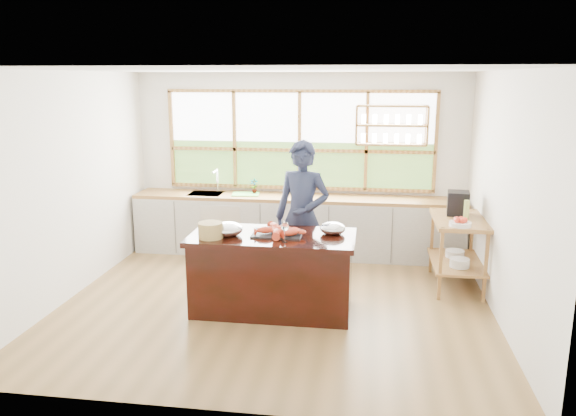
% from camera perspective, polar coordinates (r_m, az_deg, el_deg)
% --- Properties ---
extents(ground_plane, '(5.00, 5.00, 0.00)m').
position_cam_1_polar(ground_plane, '(6.77, -1.26, -9.64)').
color(ground_plane, olive).
extents(room_shell, '(5.02, 4.52, 2.71)m').
position_cam_1_polar(room_shell, '(6.80, -0.41, 5.79)').
color(room_shell, silver).
rests_on(room_shell, ground_plane).
extents(back_counter, '(4.90, 0.63, 0.90)m').
position_cam_1_polar(back_counter, '(8.45, 0.77, -1.74)').
color(back_counter, beige).
rests_on(back_counter, ground_plane).
extents(right_shelf_unit, '(0.62, 1.10, 0.90)m').
position_cam_1_polar(right_shelf_unit, '(7.42, 16.87, -3.23)').
color(right_shelf_unit, olive).
rests_on(right_shelf_unit, ground_plane).
extents(island, '(1.85, 0.90, 0.90)m').
position_cam_1_polar(island, '(6.42, -1.57, -6.59)').
color(island, black).
rests_on(island, ground_plane).
extents(cook, '(0.77, 0.60, 1.89)m').
position_cam_1_polar(cook, '(6.89, 1.46, -0.96)').
color(cook, '#1E243C').
rests_on(cook, ground_plane).
extents(potted_plant, '(0.13, 0.09, 0.24)m').
position_cam_1_polar(potted_plant, '(8.49, -3.47, 2.22)').
color(potted_plant, slate).
rests_on(potted_plant, back_counter).
extents(cutting_board, '(0.43, 0.35, 0.01)m').
position_cam_1_polar(cutting_board, '(8.47, -4.32, 1.42)').
color(cutting_board, '#5ED14F').
rests_on(cutting_board, back_counter).
extents(espresso_machine, '(0.29, 0.31, 0.30)m').
position_cam_1_polar(espresso_machine, '(7.49, 16.88, 0.47)').
color(espresso_machine, black).
rests_on(espresso_machine, right_shelf_unit).
extents(wine_bottle, '(0.08, 0.08, 0.27)m').
position_cam_1_polar(wine_bottle, '(7.17, 17.67, -0.29)').
color(wine_bottle, '#A4B657').
rests_on(wine_bottle, right_shelf_unit).
extents(fruit_bowl, '(0.26, 0.26, 0.11)m').
position_cam_1_polar(fruit_bowl, '(6.95, 17.10, -1.44)').
color(fruit_bowl, silver).
rests_on(fruit_bowl, right_shelf_unit).
extents(slate_board, '(0.56, 0.41, 0.02)m').
position_cam_1_polar(slate_board, '(6.30, -1.11, -2.63)').
color(slate_board, black).
rests_on(slate_board, island).
extents(lobster_pile, '(0.52, 0.48, 0.08)m').
position_cam_1_polar(lobster_pile, '(6.26, -0.96, -2.28)').
color(lobster_pile, '#EB4B1E').
rests_on(lobster_pile, slate_board).
extents(mixing_bowl_left, '(0.34, 0.34, 0.16)m').
position_cam_1_polar(mixing_bowl_left, '(6.29, -6.12, -2.15)').
color(mixing_bowl_left, silver).
rests_on(mixing_bowl_left, island).
extents(mixing_bowl_right, '(0.29, 0.29, 0.14)m').
position_cam_1_polar(mixing_bowl_right, '(6.34, 4.56, -2.08)').
color(mixing_bowl_right, silver).
rests_on(mixing_bowl_right, island).
extents(wine_glass, '(0.08, 0.08, 0.22)m').
position_cam_1_polar(wine_glass, '(5.99, -0.32, -1.95)').
color(wine_glass, white).
rests_on(wine_glass, island).
extents(wicker_basket, '(0.27, 0.27, 0.17)m').
position_cam_1_polar(wicker_basket, '(6.21, -7.88, -2.26)').
color(wicker_basket, tan).
rests_on(wicker_basket, island).
extents(parchment_roll, '(0.23, 0.29, 0.08)m').
position_cam_1_polar(parchment_roll, '(6.54, -7.76, -1.89)').
color(parchment_roll, white).
rests_on(parchment_roll, island).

